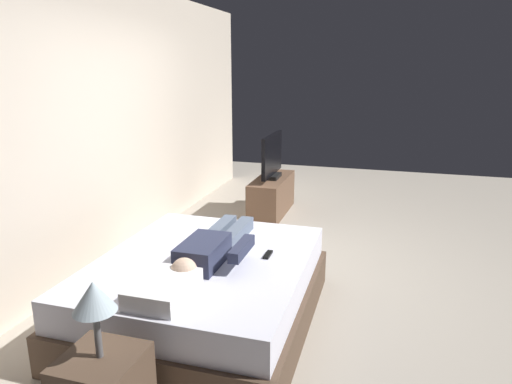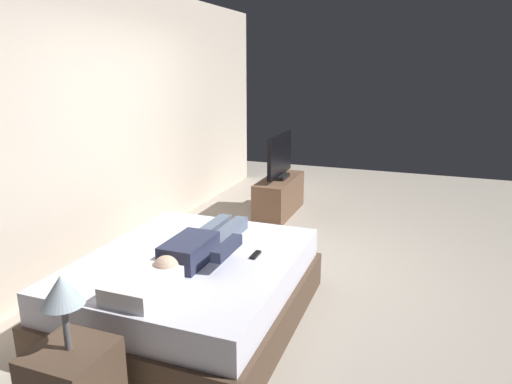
# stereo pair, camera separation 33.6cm
# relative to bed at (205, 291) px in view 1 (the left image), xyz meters

# --- Properties ---
(ground_plane) EXTENTS (10.00, 10.00, 0.00)m
(ground_plane) POSITION_rel_bed_xyz_m (1.06, -0.40, -0.26)
(ground_plane) COLOR #ADA393
(back_wall) EXTENTS (6.40, 0.10, 2.80)m
(back_wall) POSITION_rel_bed_xyz_m (1.46, 1.45, 1.14)
(back_wall) COLOR beige
(back_wall) RESTS_ON ground
(bed) EXTENTS (1.94, 1.62, 0.54)m
(bed) POSITION_rel_bed_xyz_m (0.00, 0.00, 0.00)
(bed) COLOR brown
(bed) RESTS_ON ground
(pillow) EXTENTS (0.48, 0.34, 0.12)m
(pillow) POSITION_rel_bed_xyz_m (-0.65, -0.00, 0.34)
(pillow) COLOR white
(pillow) RESTS_ON bed
(person) EXTENTS (1.26, 0.46, 0.18)m
(person) POSITION_rel_bed_xyz_m (0.03, -0.06, 0.36)
(person) COLOR #2D334C
(person) RESTS_ON bed
(remote) EXTENTS (0.15, 0.04, 0.02)m
(remote) POSITION_rel_bed_xyz_m (0.18, -0.46, 0.29)
(remote) COLOR black
(remote) RESTS_ON bed
(tv_stand) EXTENTS (1.10, 0.40, 0.50)m
(tv_stand) POSITION_rel_bed_xyz_m (2.84, 0.19, -0.01)
(tv_stand) COLOR brown
(tv_stand) RESTS_ON ground
(tv) EXTENTS (0.88, 0.20, 0.59)m
(tv) POSITION_rel_bed_xyz_m (2.84, 0.19, 0.52)
(tv) COLOR black
(tv) RESTS_ON tv_stand
(lamp) EXTENTS (0.22, 0.22, 0.42)m
(lamp) POSITION_rel_bed_xyz_m (-1.27, 0.04, 0.59)
(lamp) COLOR #59595B
(lamp) RESTS_ON nightstand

